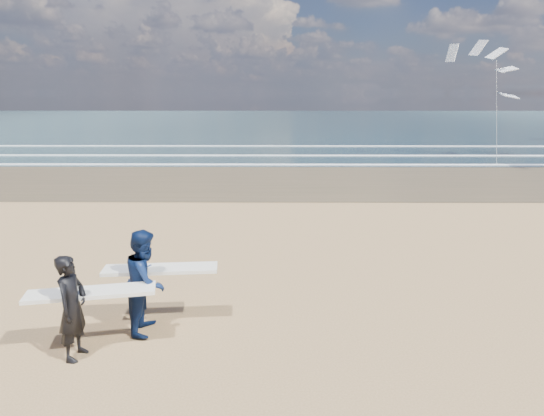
{
  "coord_description": "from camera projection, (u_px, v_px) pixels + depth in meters",
  "views": [
    {
      "loc": [
        2.92,
        -7.76,
        4.45
      ],
      "look_at": [
        2.81,
        6.0,
        1.19
      ],
      "focal_mm": 32.0,
      "sensor_mm": 36.0,
      "label": 1
    }
  ],
  "objects": [
    {
      "name": "surfer_near",
      "position": [
        75.0,
        305.0,
        8.23
      ],
      "size": [
        2.26,
        1.19,
        1.85
      ],
      "color": "black",
      "rests_on": "ground"
    },
    {
      "name": "surfer_far",
      "position": [
        147.0,
        280.0,
        9.16
      ],
      "size": [
        2.24,
        1.2,
        2.0
      ],
      "color": "#0B1C43",
      "rests_on": "ground"
    },
    {
      "name": "foam_breakers",
      "position": [
        507.0,
        155.0,
        35.77
      ],
      "size": [
        220.0,
        11.7,
        0.05
      ],
      "color": "white",
      "rests_on": "ground"
    },
    {
      "name": "kite_1",
      "position": [
        497.0,
        89.0,
        32.48
      ],
      "size": [
        6.04,
        4.76,
        8.32
      ],
      "color": "slate",
      "rests_on": "ground"
    },
    {
      "name": "ocean",
      "position": [
        381.0,
        122.0,
        78.49
      ],
      "size": [
        220.0,
        100.0,
        0.02
      ],
      "primitive_type": "cube",
      "color": "#172C33",
      "rests_on": "ground"
    }
  ]
}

